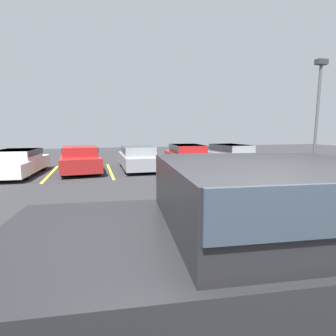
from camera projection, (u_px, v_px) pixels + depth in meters
name	position (u px, v px, depth m)	size (l,w,h in m)	color
stall_stripe_b	(51.00, 173.00, 12.60)	(0.12, 5.13, 0.01)	yellow
stall_stripe_c	(110.00, 171.00, 13.36)	(0.12, 5.13, 0.01)	yellow
stall_stripe_d	(163.00, 169.00, 14.12)	(0.12, 5.13, 0.01)	yellow
stall_stripe_e	(211.00, 167.00, 14.88)	(0.12, 5.13, 0.01)	yellow
stall_stripe_f	(253.00, 165.00, 15.64)	(0.12, 5.13, 0.01)	yellow
pickup_truck	(299.00, 253.00, 2.56)	(5.74, 2.61, 1.79)	black
parked_sedan_a	(18.00, 162.00, 12.06)	(2.14, 4.72, 1.17)	silver
parked_sedan_b	(80.00, 158.00, 13.08)	(2.07, 4.38, 1.25)	maroon
parked_sedan_c	(138.00, 157.00, 13.93)	(1.85, 4.49, 1.21)	gray
parked_sedan_d	(188.00, 155.00, 14.52)	(2.17, 4.71, 1.26)	maroon
parked_sedan_e	(231.00, 154.00, 15.36)	(2.16, 4.89, 1.22)	gray
light_post	(318.00, 98.00, 15.53)	(0.70, 0.36, 6.13)	#515156
wheel_stop_curb	(201.00, 159.00, 17.94)	(1.66, 0.20, 0.14)	#B7B2A8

